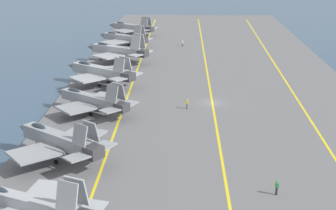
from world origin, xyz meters
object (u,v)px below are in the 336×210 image
parked_jet_fifth (100,71)px  parked_jet_eighth (131,27)px  parked_jet_sixth (117,50)px  crew_yellow_vest (187,103)px  parked_jet_fourth (92,100)px  parked_jet_seventh (123,38)px  parked_jet_third (58,140)px  crew_white_vest (182,43)px  parked_jet_second (29,205)px  crew_green_vest (277,187)px

parked_jet_fifth → parked_jet_eighth: (54.90, -0.74, -0.43)m
parked_jet_sixth → crew_yellow_vest: 37.70m
parked_jet_fourth → parked_jet_seventh: 54.63m
parked_jet_fourth → parked_jet_seventh: parked_jet_seventh is taller
parked_jet_third → parked_jet_fourth: size_ratio=0.97×
parked_jet_fifth → parked_jet_seventh: (37.40, -0.40, -0.37)m
crew_yellow_vest → crew_white_vest: 52.72m
parked_jet_third → parked_jet_second: bearing=-176.3°
parked_jet_second → parked_jet_sixth: size_ratio=0.96×
parked_jet_second → parked_jet_seventh: parked_jet_second is taller
parked_jet_third → crew_yellow_vest: 27.27m
parked_jet_third → parked_jet_eighth: 90.86m
crew_white_vest → crew_yellow_vest: bearing=-179.0°
parked_jet_second → parked_jet_fifth: 52.64m
crew_yellow_vest → crew_white_vest: size_ratio=1.04×
parked_jet_seventh → crew_green_vest: size_ratio=8.68×
parked_jet_fourth → crew_green_vest: parked_jet_fourth is taller
crew_white_vest → parked_jet_third: bearing=167.9°
parked_jet_fourth → parked_jet_third: bearing=176.6°
crew_white_vest → parked_jet_fifth: bearing=157.1°
parked_jet_third → parked_jet_seventh: bearing=-0.1°
parked_jet_fourth → crew_white_vest: parked_jet_fourth is taller
crew_white_vest → crew_green_vest: (-83.16, -10.93, 0.05)m
parked_jet_fourth → parked_jet_fifth: size_ratio=0.93×
parked_jet_fifth → parked_jet_fourth: bearing=-175.6°
parked_jet_fifth → parked_jet_eighth: bearing=-0.8°
parked_jet_eighth → parked_jet_sixth: bearing=-179.6°
parked_jet_second → parked_jet_seventh: size_ratio=1.04×
parked_jet_seventh → crew_green_vest: bearing=-162.1°
parked_jet_fifth → parked_jet_eighth: parked_jet_fifth is taller
parked_jet_fifth → parked_jet_sixth: size_ratio=1.00×
parked_jet_fourth → parked_jet_seventh: (54.62, 0.92, 0.06)m
parked_jet_third → crew_yellow_vest: parked_jet_third is taller
parked_jet_second → parked_jet_sixth: (72.11, 0.27, 0.28)m
parked_jet_eighth → crew_white_vest: parked_jet_eighth is taller
parked_jet_sixth → crew_green_vest: (-64.51, -26.01, -1.83)m
parked_jet_fifth → parked_jet_eighth: 54.91m
crew_white_vest → crew_green_vest: 83.88m
parked_jet_fifth → parked_jet_third: bearing=-179.7°
parked_jet_seventh → crew_white_vest: 15.77m
parked_jet_third → parked_jet_fifth: parked_jet_fifth is taller
parked_jet_seventh → parked_jet_eighth: bearing=-1.1°
crew_white_vest → parked_jet_eighth: bearing=42.5°
parked_jet_fourth → parked_jet_eighth: 72.12m
crew_yellow_vest → crew_white_vest: crew_yellow_vest is taller
parked_jet_sixth → crew_white_vest: size_ratio=9.85×
parked_jet_eighth → crew_yellow_vest: bearing=-166.8°
parked_jet_fourth → crew_white_vest: (55.35, -14.77, -1.36)m
crew_yellow_vest → parked_jet_fifth: bearing=49.5°
parked_jet_fourth → crew_yellow_vest: size_ratio=8.80×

